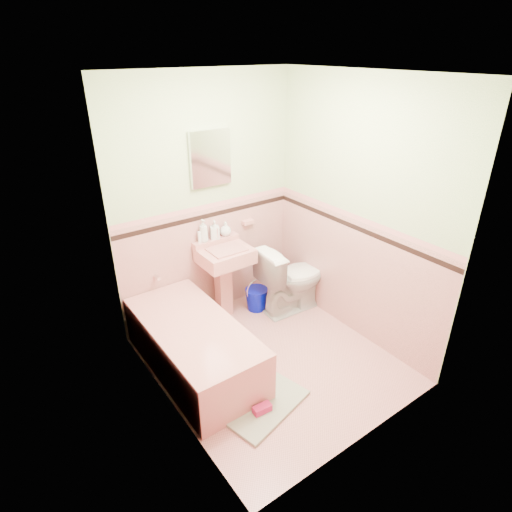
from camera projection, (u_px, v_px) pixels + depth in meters
floor at (271, 360)px, 3.99m from camera, size 2.20×2.20×0.00m
ceiling at (277, 73)px, 2.88m from camera, size 2.20×2.20×0.00m
wall_back at (207, 203)px, 4.24m from camera, size 2.50×0.00×2.50m
wall_front at (382, 299)px, 2.64m from camera, size 2.50×0.00×2.50m
wall_left at (160, 274)px, 2.91m from camera, size 0.00×2.50×2.50m
wall_right at (358, 214)px, 3.96m from camera, size 0.00×2.50×2.50m
wainscot_back at (210, 261)px, 4.52m from camera, size 2.00×0.00×2.00m
wainscot_front at (368, 377)px, 2.94m from camera, size 2.00×0.00×2.00m
wainscot_left at (170, 349)px, 3.21m from camera, size 0.00×2.20×2.20m
wainscot_right at (350, 275)px, 4.24m from camera, size 0.00×2.20×2.20m
accent_back at (208, 216)px, 4.28m from camera, size 2.00×0.00×2.00m
accent_front at (377, 315)px, 2.71m from camera, size 2.00×0.00×2.00m
accent_left at (164, 290)px, 2.98m from camera, size 0.00×2.20×2.20m
accent_right at (355, 227)px, 4.01m from camera, size 0.00×2.20×2.20m
cap_back at (208, 206)px, 4.24m from camera, size 2.00×0.00×2.00m
cap_front at (379, 301)px, 2.66m from camera, size 2.00×0.00×2.00m
cap_left at (162, 277)px, 2.94m from camera, size 0.00×2.20×2.20m
cap_right at (356, 218)px, 3.96m from camera, size 0.00×2.20×2.20m
bathtub at (194, 348)px, 3.81m from camera, size 0.70×1.50×0.45m
tub_faucet at (157, 277)px, 4.15m from camera, size 0.04×0.12×0.04m
sink at (226, 284)px, 4.46m from camera, size 0.52×0.48×0.82m
sink_faucet at (217, 233)px, 4.32m from camera, size 0.02×0.02×0.10m
medicine_cabinet at (210, 158)px, 4.04m from camera, size 0.43×0.04×0.54m
soap_dish at (248, 222)px, 4.59m from camera, size 0.12×0.07×0.04m
soap_bottle_left at (203, 231)px, 4.26m from camera, size 0.09×0.09×0.24m
soap_bottle_mid at (215, 230)px, 4.34m from camera, size 0.12×0.12×0.20m
soap_bottle_right at (226, 229)px, 4.42m from camera, size 0.15×0.15×0.15m
tube at (200, 237)px, 4.26m from camera, size 0.04×0.04×0.12m
toilet at (292, 278)px, 4.61m from camera, size 0.79×0.48×0.78m
bucket at (256, 299)px, 4.72m from camera, size 0.30×0.30×0.25m
bath_mat at (262, 403)px, 3.49m from camera, size 0.81×0.64×0.03m
shoe at (262, 409)px, 3.38m from camera, size 0.16×0.08×0.06m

